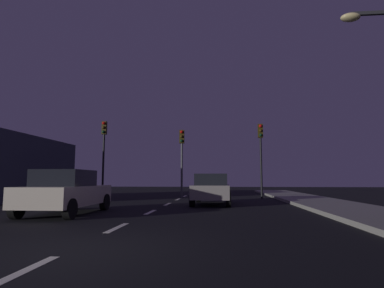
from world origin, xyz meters
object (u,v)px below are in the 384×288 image
(traffic_signal_right, at_px, (261,146))
(car_adjacent_lane, at_px, (66,192))
(car_stopped_ahead, at_px, (212,189))
(traffic_signal_left, at_px, (104,144))
(traffic_signal_center, at_px, (182,150))

(traffic_signal_right, xyz_separation_m, car_adjacent_lane, (-8.04, -10.04, -2.61))
(car_stopped_ahead, bearing_deg, traffic_signal_left, 145.08)
(traffic_signal_center, bearing_deg, traffic_signal_right, 0.01)
(traffic_signal_center, relative_size, car_adjacent_lane, 1.09)
(traffic_signal_left, distance_m, car_stopped_ahead, 9.60)
(traffic_signal_center, relative_size, car_stopped_ahead, 1.10)
(traffic_signal_right, bearing_deg, traffic_signal_center, -179.99)
(traffic_signal_center, distance_m, car_adjacent_lane, 10.70)
(traffic_signal_left, relative_size, car_adjacent_lane, 1.26)
(car_stopped_ahead, distance_m, car_adjacent_lane, 6.91)
(traffic_signal_right, height_order, car_stopped_ahead, traffic_signal_right)
(car_stopped_ahead, bearing_deg, traffic_signal_right, 59.69)
(car_adjacent_lane, bearing_deg, traffic_signal_right, 51.30)
(traffic_signal_right, bearing_deg, traffic_signal_left, 180.00)
(traffic_signal_right, height_order, car_adjacent_lane, traffic_signal_right)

